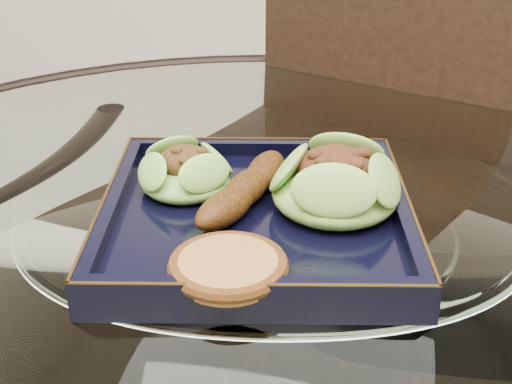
# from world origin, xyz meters

# --- Properties ---
(dining_table) EXTENTS (1.13, 1.13, 0.77)m
(dining_table) POSITION_xyz_m (-0.00, -0.00, 0.60)
(dining_table) COLOR white
(dining_table) RESTS_ON ground
(dining_chair) EXTENTS (0.50, 0.50, 0.91)m
(dining_chair) POSITION_xyz_m (0.02, 0.35, 0.51)
(dining_chair) COLOR black
(dining_chair) RESTS_ON ground
(navy_plate) EXTENTS (0.32, 0.32, 0.02)m
(navy_plate) POSITION_xyz_m (-0.02, 0.01, 0.77)
(navy_plate) COLOR black
(navy_plate) RESTS_ON dining_table
(lettuce_wrap_left) EXTENTS (0.11, 0.11, 0.03)m
(lettuce_wrap_left) POSITION_xyz_m (-0.09, 0.04, 0.80)
(lettuce_wrap_left) COLOR #53992C
(lettuce_wrap_left) RESTS_ON navy_plate
(lettuce_wrap_right) EXTENTS (0.15, 0.15, 0.04)m
(lettuce_wrap_right) POSITION_xyz_m (0.05, 0.04, 0.80)
(lettuce_wrap_right) COLOR #4D8D29
(lettuce_wrap_right) RESTS_ON navy_plate
(roasted_plantain) EXTENTS (0.06, 0.15, 0.03)m
(roasted_plantain) POSITION_xyz_m (-0.03, 0.03, 0.80)
(roasted_plantain) COLOR #5B2D09
(roasted_plantain) RESTS_ON navy_plate
(crumb_patty) EXTENTS (0.10, 0.10, 0.02)m
(crumb_patty) POSITION_xyz_m (-0.01, -0.09, 0.79)
(crumb_patty) COLOR #A26C36
(crumb_patty) RESTS_ON navy_plate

